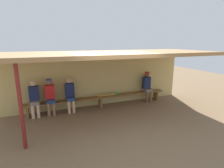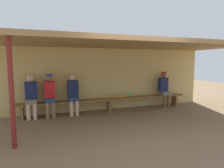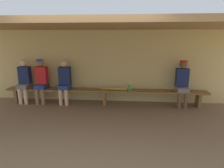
# 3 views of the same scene
# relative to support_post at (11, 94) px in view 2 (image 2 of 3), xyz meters

# --- Properties ---
(ground_plane) EXTENTS (24.00, 24.00, 0.00)m
(ground_plane) POSITION_rel_support_post_xyz_m (2.70, 0.55, -1.10)
(ground_plane) COLOR brown
(back_wall) EXTENTS (8.00, 0.20, 2.20)m
(back_wall) POSITION_rel_support_post_xyz_m (2.70, 2.55, 0.00)
(back_wall) COLOR tan
(back_wall) RESTS_ON ground
(dugout_roof) EXTENTS (8.00, 2.80, 0.12)m
(dugout_roof) POSITION_rel_support_post_xyz_m (2.70, 1.25, 1.16)
(dugout_roof) COLOR #9E7547
(dugout_roof) RESTS_ON back_wall
(support_post) EXTENTS (0.10, 0.10, 2.20)m
(support_post) POSITION_rel_support_post_xyz_m (0.00, 0.00, 0.00)
(support_post) COLOR maroon
(support_post) RESTS_ON ground
(bench) EXTENTS (6.00, 0.36, 0.46)m
(bench) POSITION_rel_support_post_xyz_m (2.70, 2.10, -0.71)
(bench) COLOR brown
(bench) RESTS_ON ground
(player_in_white) EXTENTS (0.34, 0.42, 1.34)m
(player_in_white) POSITION_rel_support_post_xyz_m (0.22, 2.10, -0.37)
(player_in_white) COLOR slate
(player_in_white) RESTS_ON ground
(player_middle) EXTENTS (0.34, 0.42, 1.34)m
(player_middle) POSITION_rel_support_post_xyz_m (1.48, 2.10, -0.37)
(player_middle) COLOR navy
(player_middle) RESTS_ON ground
(player_rightmost) EXTENTS (0.34, 0.42, 1.34)m
(player_rightmost) POSITION_rel_support_post_xyz_m (4.95, 2.10, -0.35)
(player_rightmost) COLOR slate
(player_rightmost) RESTS_ON ground
(player_with_sunglasses) EXTENTS (0.34, 0.42, 1.34)m
(player_with_sunglasses) POSITION_rel_support_post_xyz_m (0.76, 2.10, -0.35)
(player_with_sunglasses) COLOR navy
(player_with_sunglasses) RESTS_ON ground
(water_bottle_orange) EXTENTS (0.07, 0.07, 0.21)m
(water_bottle_orange) POSITION_rel_support_post_xyz_m (3.44, 2.08, -0.54)
(water_bottle_orange) COLOR green
(water_bottle_orange) RESTS_ON bench
(baseball_bat) EXTENTS (0.78, 0.13, 0.07)m
(baseball_bat) POSITION_rel_support_post_xyz_m (2.96, 2.10, -0.61)
(baseball_bat) COLOR #B28C33
(baseball_bat) RESTS_ON bench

